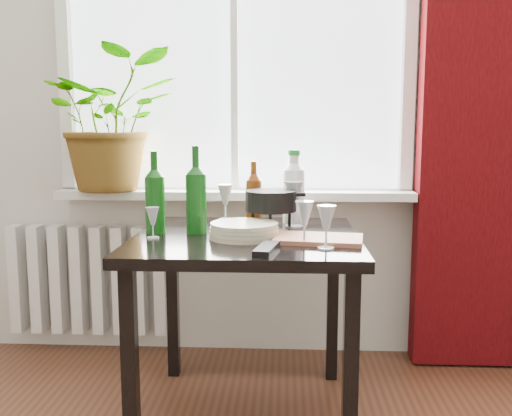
# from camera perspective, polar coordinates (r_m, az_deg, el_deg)

# --- Properties ---
(window) EXTENTS (1.72, 0.08, 1.62)m
(window) POSITION_cam_1_polar(r_m,az_deg,el_deg) (2.86, -2.14, 17.15)
(window) COLOR white
(window) RESTS_ON ground
(windowsill) EXTENTS (1.72, 0.20, 0.04)m
(windowsill) POSITION_cam_1_polar(r_m,az_deg,el_deg) (2.78, -2.18, 1.38)
(windowsill) COLOR silver
(windowsill) RESTS_ON ground
(curtain) EXTENTS (0.50, 0.12, 2.56)m
(curtain) POSITION_cam_1_polar(r_m,az_deg,el_deg) (2.86, 21.10, 10.51)
(curtain) COLOR #360407
(curtain) RESTS_ON ground
(radiator) EXTENTS (0.80, 0.10, 0.55)m
(radiator) POSITION_cam_1_polar(r_m,az_deg,el_deg) (3.05, -16.37, -6.85)
(radiator) COLOR silver
(radiator) RESTS_ON ground
(table) EXTENTS (0.85, 0.85, 0.74)m
(table) POSITION_cam_1_polar(r_m,az_deg,el_deg) (2.21, -0.96, -5.03)
(table) COLOR black
(table) RESTS_ON ground
(potted_plant) EXTENTS (0.76, 0.71, 0.67)m
(potted_plant) POSITION_cam_1_polar(r_m,az_deg,el_deg) (2.83, -14.25, 8.45)
(potted_plant) COLOR #2D7E21
(potted_plant) RESTS_ON windowsill
(wine_bottle_left) EXTENTS (0.09, 0.09, 0.32)m
(wine_bottle_left) POSITION_cam_1_polar(r_m,az_deg,el_deg) (2.23, -10.07, 1.61)
(wine_bottle_left) COLOR #0D450E
(wine_bottle_left) RESTS_ON table
(wine_bottle_right) EXTENTS (0.10, 0.10, 0.34)m
(wine_bottle_right) POSITION_cam_1_polar(r_m,az_deg,el_deg) (2.21, -6.01, 1.90)
(wine_bottle_right) COLOR #0D440F
(wine_bottle_right) RESTS_ON table
(bottle_amber) EXTENTS (0.07, 0.07, 0.27)m
(bottle_amber) POSITION_cam_1_polar(r_m,az_deg,el_deg) (2.41, -0.23, 1.61)
(bottle_amber) COLOR #6E2E0C
(bottle_amber) RESTS_ON table
(cleaning_bottle) EXTENTS (0.12, 0.12, 0.32)m
(cleaning_bottle) POSITION_cam_1_polar(r_m,az_deg,el_deg) (2.44, 3.80, 2.25)
(cleaning_bottle) COLOR silver
(cleaning_bottle) RESTS_ON table
(wineglass_front_right) EXTENTS (0.08, 0.08, 0.16)m
(wineglass_front_right) POSITION_cam_1_polar(r_m,az_deg,el_deg) (2.00, 4.87, -1.44)
(wineglass_front_right) COLOR silver
(wineglass_front_right) RESTS_ON table
(wineglass_far_right) EXTENTS (0.09, 0.09, 0.15)m
(wineglass_far_right) POSITION_cam_1_polar(r_m,az_deg,el_deg) (1.93, 7.04, -1.88)
(wineglass_far_right) COLOR silver
(wineglass_far_right) RESTS_ON table
(wineglass_back_center) EXTENTS (0.11, 0.11, 0.20)m
(wineglass_back_center) POSITION_cam_1_polar(r_m,az_deg,el_deg) (2.35, 3.79, 0.45)
(wineglass_back_center) COLOR silver
(wineglass_back_center) RESTS_ON table
(wineglass_back_left) EXTENTS (0.07, 0.07, 0.16)m
(wineglass_back_left) POSITION_cam_1_polar(r_m,az_deg,el_deg) (2.53, -3.09, 0.63)
(wineglass_back_left) COLOR #B6C0C4
(wineglass_back_left) RESTS_ON table
(wineglass_front_left) EXTENTS (0.07, 0.07, 0.12)m
(wineglass_front_left) POSITION_cam_1_polar(r_m,az_deg,el_deg) (2.14, -10.29, -1.45)
(wineglass_front_left) COLOR silver
(wineglass_front_left) RESTS_ON table
(plate_stack) EXTENTS (0.33, 0.33, 0.06)m
(plate_stack) POSITION_cam_1_polar(r_m,az_deg,el_deg) (2.12, -1.19, -2.25)
(plate_stack) COLOR beige
(plate_stack) RESTS_ON table
(fondue_pot) EXTENTS (0.29, 0.27, 0.16)m
(fondue_pot) POSITION_cam_1_polar(r_m,az_deg,el_deg) (2.28, 1.50, -0.21)
(fondue_pot) COLOR black
(fondue_pot) RESTS_ON table
(tv_remote) EXTENTS (0.09, 0.19, 0.02)m
(tv_remote) POSITION_cam_1_polar(r_m,az_deg,el_deg) (1.89, 1.07, -4.08)
(tv_remote) COLOR black
(tv_remote) RESTS_ON table
(cutting_board) EXTENTS (0.34, 0.25, 0.02)m
(cutting_board) POSITION_cam_1_polar(r_m,az_deg,el_deg) (2.07, 6.29, -3.10)
(cutting_board) COLOR #B0684F
(cutting_board) RESTS_ON table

